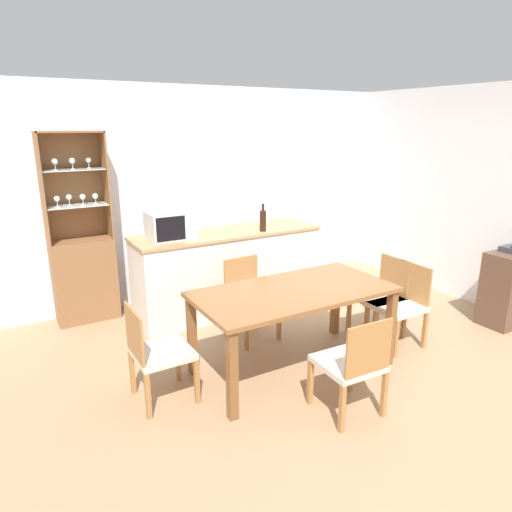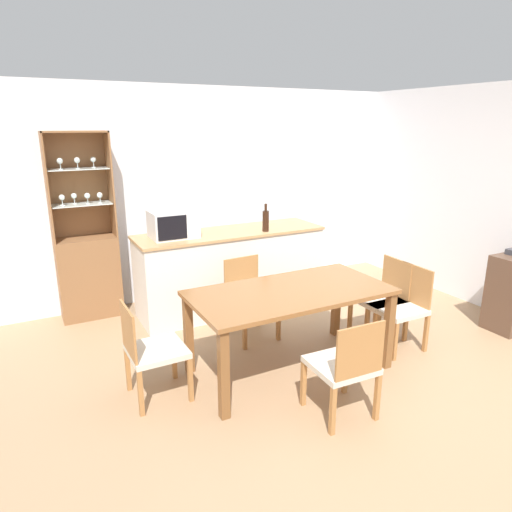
% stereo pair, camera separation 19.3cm
% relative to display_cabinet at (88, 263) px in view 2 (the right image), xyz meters
% --- Properties ---
extents(ground_plane, '(18.00, 18.00, 0.00)m').
position_rel_display_cabinet_xyz_m(ground_plane, '(1.60, -2.44, -0.62)').
color(ground_plane, '#A37F5B').
extents(wall_back, '(6.80, 0.06, 2.55)m').
position_rel_display_cabinet_xyz_m(wall_back, '(1.60, 0.19, 0.65)').
color(wall_back, silver).
rests_on(wall_back, ground_plane).
extents(kitchen_counter, '(2.16, 0.65, 0.94)m').
position_rel_display_cabinet_xyz_m(kitchen_counter, '(1.49, -0.55, -0.15)').
color(kitchen_counter, silver).
rests_on(kitchen_counter, ground_plane).
extents(display_cabinet, '(0.65, 0.33, 2.04)m').
position_rel_display_cabinet_xyz_m(display_cabinet, '(0.00, 0.00, 0.00)').
color(display_cabinet, brown).
rests_on(display_cabinet, ground_plane).
extents(dining_table, '(1.71, 0.87, 0.75)m').
position_rel_display_cabinet_xyz_m(dining_table, '(1.36, -2.07, 0.03)').
color(dining_table, brown).
rests_on(dining_table, ground_plane).
extents(dining_chair_side_left_far, '(0.44, 0.44, 0.80)m').
position_rel_display_cabinet_xyz_m(dining_chair_side_left_far, '(0.17, -1.94, -0.21)').
color(dining_chair_side_left_far, beige).
rests_on(dining_chair_side_left_far, ground_plane).
extents(dining_chair_head_near, '(0.45, 0.45, 0.80)m').
position_rel_display_cabinet_xyz_m(dining_chair_head_near, '(1.36, -2.83, -0.21)').
color(dining_chair_head_near, beige).
rests_on(dining_chair_head_near, ground_plane).
extents(dining_chair_head_far, '(0.46, 0.46, 0.80)m').
position_rel_display_cabinet_xyz_m(dining_chair_head_far, '(1.35, -1.30, -0.21)').
color(dining_chair_head_far, beige).
rests_on(dining_chair_head_far, ground_plane).
extents(dining_chair_side_right_near, '(0.44, 0.44, 0.80)m').
position_rel_display_cabinet_xyz_m(dining_chair_side_right_near, '(2.54, -2.20, -0.21)').
color(dining_chair_side_right_near, beige).
rests_on(dining_chair_side_right_near, ground_plane).
extents(dining_chair_side_right_far, '(0.45, 0.45, 0.80)m').
position_rel_display_cabinet_xyz_m(dining_chair_side_right_far, '(2.54, -1.94, -0.21)').
color(dining_chair_side_right_far, beige).
rests_on(dining_chair_side_right_far, ground_plane).
extents(microwave, '(0.48, 0.37, 0.29)m').
position_rel_display_cabinet_xyz_m(microwave, '(0.84, -0.53, 0.46)').
color(microwave, silver).
rests_on(microwave, kitchen_counter).
extents(wine_bottle, '(0.07, 0.07, 0.31)m').
position_rel_display_cabinet_xyz_m(wine_bottle, '(1.85, -0.74, 0.44)').
color(wine_bottle, black).
rests_on(wine_bottle, kitchen_counter).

